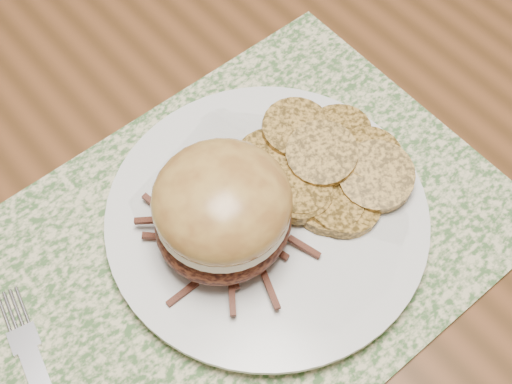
# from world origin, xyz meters

# --- Properties ---
(dining_table) EXTENTS (1.50, 0.90, 0.75)m
(dining_table) POSITION_xyz_m (0.00, 0.00, 0.67)
(dining_table) COLOR brown
(dining_table) RESTS_ON ground
(placemat) EXTENTS (0.45, 0.33, 0.00)m
(placemat) POSITION_xyz_m (0.10, -0.13, 0.75)
(placemat) COLOR #3E6031
(placemat) RESTS_ON dining_table
(dinner_plate) EXTENTS (0.26, 0.26, 0.02)m
(dinner_plate) POSITION_xyz_m (0.13, -0.13, 0.76)
(dinner_plate) COLOR silver
(dinner_plate) RESTS_ON placemat
(pork_sandwich) EXTENTS (0.13, 0.13, 0.09)m
(pork_sandwich) POSITION_xyz_m (0.09, -0.12, 0.81)
(pork_sandwich) COLOR black
(pork_sandwich) RESTS_ON dinner_plate
(roasted_potatoes) EXTENTS (0.15, 0.17, 0.04)m
(roasted_potatoes) POSITION_xyz_m (0.19, -0.13, 0.78)
(roasted_potatoes) COLOR #A77931
(roasted_potatoes) RESTS_ON dinner_plate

